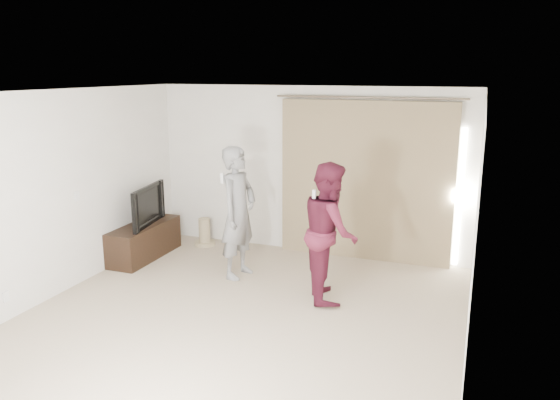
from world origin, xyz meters
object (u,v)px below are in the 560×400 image
Objects in this scene: tv_console at (144,241)px; person_woman at (330,231)px; person_man at (238,213)px; tv at (142,205)px.

tv_console is 3.17m from person_woman.
tv is at bearing 173.43° from person_man.
tv is at bearing 0.00° from tv_console.
person_woman is at bearing -12.02° from person_man.
person_woman reaches higher than tv.
tv_console is at bearing -0.00° from tv.
tv reaches higher than tv_console.
person_woman is (3.07, -0.49, 0.04)m from tv.
tv_console is 1.30× the size of tv.
person_man is at bearing -105.79° from tv.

